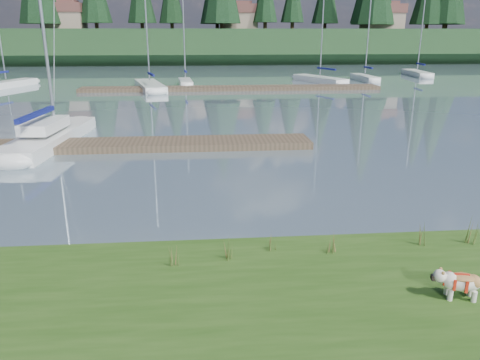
{
  "coord_description": "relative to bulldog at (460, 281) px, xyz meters",
  "views": [
    {
      "loc": [
        -0.85,
        -11.24,
        4.85
      ],
      "look_at": [
        0.09,
        -0.5,
        1.42
      ],
      "focal_mm": 35.0,
      "sensor_mm": 36.0,
      "label": 1
    }
  ],
  "objects": [
    {
      "name": "house_0",
      "position": [
        -25.64,
        74.34,
        6.63
      ],
      "size": [
        6.3,
        5.3,
        4.65
      ],
      "color": "gray",
      "rests_on": "ridge"
    },
    {
      "name": "weed_4",
      "position": [
        -1.79,
        1.91,
        -0.13
      ],
      "size": [
        0.17,
        0.14,
        0.46
      ],
      "color": "#475B23",
      "rests_on": "bank"
    },
    {
      "name": "sailboat_bg_2",
      "position": [
        -5.76,
        38.35,
        -0.34
      ],
      "size": [
        1.54,
        5.6,
        8.58
      ],
      "rotation": [
        0.0,
        0.0,
        1.65
      ],
      "color": "white",
      "rests_on": "ground"
    },
    {
      "name": "weed_0",
      "position": [
        -3.94,
        1.79,
        -0.06
      ],
      "size": [
        0.17,
        0.14,
        0.64
      ],
      "color": "#475B23",
      "rests_on": "bank"
    },
    {
      "name": "ground",
      "position": [
        -3.64,
        34.34,
        -0.68
      ],
      "size": [
        200.0,
        200.0,
        0.0
      ],
      "primitive_type": "plane",
      "color": "slate",
      "rests_on": "ground"
    },
    {
      "name": "sailboat_bg_1",
      "position": [
        -8.98,
        36.21,
        -0.35
      ],
      "size": [
        3.81,
        9.15,
        13.29
      ],
      "rotation": [
        0.0,
        0.0,
        1.81
      ],
      "color": "white",
      "rests_on": "ground"
    },
    {
      "name": "sailboat_bg_0",
      "position": [
        -21.71,
        38.59,
        -0.35
      ],
      "size": [
        4.01,
        7.64,
        11.06
      ],
      "rotation": [
        0.0,
        0.0,
        1.22
      ],
      "color": "white",
      "rests_on": "ground"
    },
    {
      "name": "dock_far",
      "position": [
        -1.64,
        34.34,
        -0.53
      ],
      "size": [
        26.0,
        2.2,
        0.3
      ],
      "primitive_type": "cube",
      "color": "#4C3D2C",
      "rests_on": "ground"
    },
    {
      "name": "house_1",
      "position": [
        2.36,
        75.34,
        6.63
      ],
      "size": [
        6.3,
        5.3,
        4.65
      ],
      "color": "gray",
      "rests_on": "ridge"
    },
    {
      "name": "dock_near",
      "position": [
        -7.64,
        13.34,
        -0.53
      ],
      "size": [
        16.0,
        2.0,
        0.3
      ],
      "primitive_type": "cube",
      "color": "#4C3D2C",
      "rests_on": "ground"
    },
    {
      "name": "ridge",
      "position": [
        -3.64,
        77.34,
        1.82
      ],
      "size": [
        200.0,
        20.0,
        5.0
      ],
      "primitive_type": "cube",
      "color": "#19341A",
      "rests_on": "ground"
    },
    {
      "name": "weed_2",
      "position": [
        0.37,
        2.11,
        -0.07
      ],
      "size": [
        0.17,
        0.14,
        0.61
      ],
      "color": "#475B23",
      "rests_on": "bank"
    },
    {
      "name": "weed_1",
      "position": [
        -3.0,
        2.17,
        -0.16
      ],
      "size": [
        0.17,
        0.14,
        0.41
      ],
      "color": "#475B23",
      "rests_on": "bank"
    },
    {
      "name": "sailboat_bg_5",
      "position": [
        20.62,
        46.68,
        -0.36
      ],
      "size": [
        2.37,
        7.78,
        10.98
      ],
      "rotation": [
        0.0,
        0.0,
        1.46
      ],
      "color": "white",
      "rests_on": "ground"
    },
    {
      "name": "weed_3",
      "position": [
        -5.07,
        1.67,
        -0.1
      ],
      "size": [
        0.17,
        0.14,
        0.53
      ],
      "color": "#475B23",
      "rests_on": "bank"
    },
    {
      "name": "bulldog",
      "position": [
        0.0,
        0.0,
        0.0
      ],
      "size": [
        0.89,
        0.46,
        0.52
      ],
      "rotation": [
        0.0,
        0.0,
        2.93
      ],
      "color": "silver",
      "rests_on": "bank"
    },
    {
      "name": "sailboat_bg_4",
      "position": [
        12.63,
        41.56,
        -0.35
      ],
      "size": [
        1.41,
        6.11,
        9.17
      ],
      "rotation": [
        0.0,
        0.0,
        1.61
      ],
      "color": "white",
      "rests_on": "ground"
    },
    {
      "name": "mud_lip",
      "position": [
        -3.64,
        2.74,
        -0.61
      ],
      "size": [
        60.0,
        0.5,
        0.14
      ],
      "primitive_type": "cube",
      "color": "#33281C",
      "rests_on": "ground"
    },
    {
      "name": "sailboat_main",
      "position": [
        -11.17,
        15.02,
        -0.26
      ],
      "size": [
        2.51,
        8.96,
        12.72
      ],
      "rotation": [
        0.0,
        0.0,
        1.48
      ],
      "color": "white",
      "rests_on": "ground"
    },
    {
      "name": "house_2",
      "position": [
        26.36,
        73.34,
        6.63
      ],
      "size": [
        6.3,
        5.3,
        4.65
      ],
      "color": "gray",
      "rests_on": "ridge"
    },
    {
      "name": "sailboat_bg_3",
      "position": [
        7.36,
        40.64,
        -0.35
      ],
      "size": [
        4.59,
        8.03,
        11.82
      ],
      "rotation": [
        0.0,
        0.0,
        1.97
      ],
      "color": "white",
      "rests_on": "ground"
    },
    {
      "name": "weed_5",
      "position": [
        1.47,
        2.09,
        -0.05
      ],
      "size": [
        0.17,
        0.14,
        0.65
      ],
      "color": "#475B23",
      "rests_on": "bank"
    }
  ]
}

